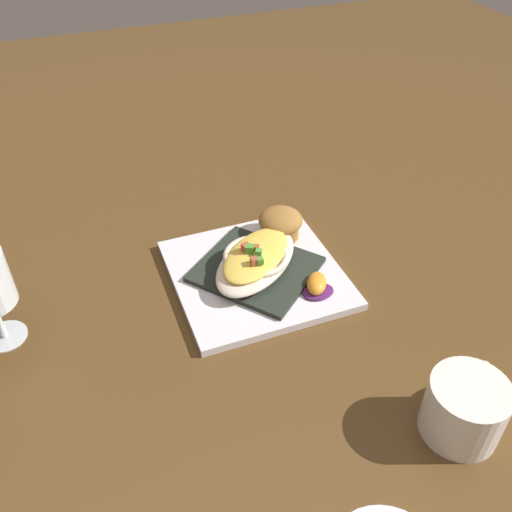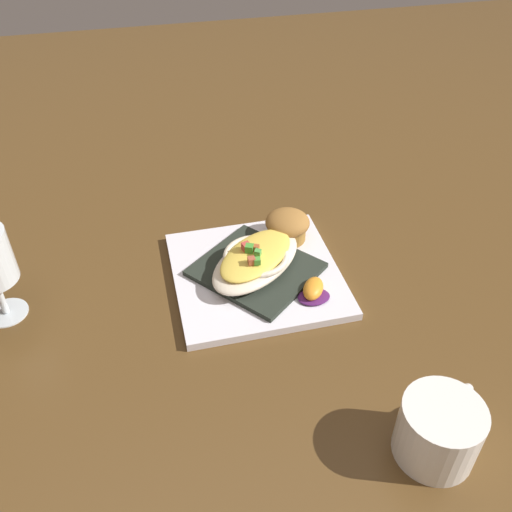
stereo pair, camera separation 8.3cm
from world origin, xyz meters
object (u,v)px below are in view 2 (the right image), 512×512
at_px(gratin_dish, 256,258).
at_px(orange_garnish, 313,291).
at_px(muffin, 287,226).
at_px(coffee_mug, 438,432).
at_px(square_plate, 256,274).

xyz_separation_m(gratin_dish, orange_garnish, (0.07, -0.07, -0.02)).
distance_m(muffin, orange_garnish, 0.14).
relative_size(gratin_dish, coffee_mug, 1.77).
height_order(muffin, coffee_mug, coffee_mug).
height_order(gratin_dish, muffin, gratin_dish).
bearing_deg(coffee_mug, muffin, 97.96).
distance_m(square_plate, coffee_mug, 0.36).
xyz_separation_m(square_plate, muffin, (0.07, 0.07, 0.03)).
bearing_deg(muffin, coffee_mug, -82.04).
bearing_deg(muffin, gratin_dish, -135.07).
bearing_deg(square_plate, coffee_mug, -69.42).
distance_m(gratin_dish, coffee_mug, 0.36).
relative_size(square_plate, muffin, 3.47).
xyz_separation_m(gratin_dish, coffee_mug, (0.13, -0.34, -0.00)).
height_order(square_plate, coffee_mug, coffee_mug).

